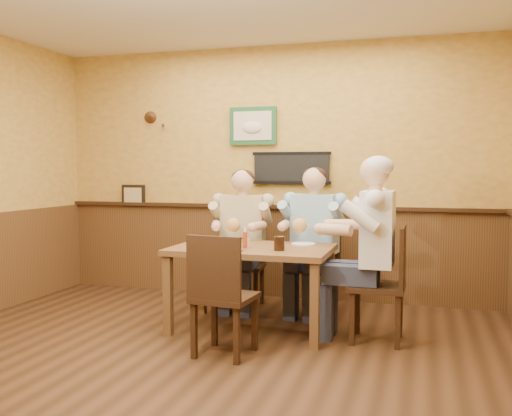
{
  "coord_description": "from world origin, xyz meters",
  "views": [
    {
      "loc": [
        1.66,
        -3.67,
        1.45
      ],
      "look_at": [
        0.24,
        1.1,
        1.1
      ],
      "focal_mm": 40.0,
      "sensor_mm": 36.0,
      "label": 1
    }
  ],
  "objects_px": {
    "dining_table": "(252,257)",
    "chair_back_left": "(243,264)",
    "pepper_shaker": "(224,242)",
    "water_glass_left": "(191,242)",
    "water_glass_mid": "(238,244)",
    "chair_back_right": "(315,267)",
    "hot_sauce_bottle": "(245,239)",
    "chair_right_end": "(377,284)",
    "salt_shaker": "(248,243)",
    "diner_white_elder": "(377,259)",
    "diner_blue_polo": "(315,247)",
    "cola_tumbler": "(279,244)",
    "chair_near_side": "(225,294)",
    "diner_tan_shirt": "(243,246)"
  },
  "relations": [
    {
      "from": "chair_back_left",
      "to": "cola_tumbler",
      "type": "bearing_deg",
      "value": -61.63
    },
    {
      "from": "salt_shaker",
      "to": "water_glass_mid",
      "type": "bearing_deg",
      "value": -90.71
    },
    {
      "from": "chair_back_right",
      "to": "hot_sauce_bottle",
      "type": "xyz_separation_m",
      "value": [
        -0.45,
        -0.89,
        0.37
      ]
    },
    {
      "from": "chair_back_left",
      "to": "pepper_shaker",
      "type": "distance_m",
      "value": 0.95
    },
    {
      "from": "chair_back_left",
      "to": "water_glass_left",
      "type": "relative_size",
      "value": 7.12
    },
    {
      "from": "chair_back_right",
      "to": "diner_tan_shirt",
      "type": "xyz_separation_m",
      "value": [
        -0.75,
        -0.02,
        0.19
      ]
    },
    {
      "from": "diner_white_elder",
      "to": "water_glass_mid",
      "type": "distance_m",
      "value": 1.17
    },
    {
      "from": "chair_back_left",
      "to": "water_glass_left",
      "type": "bearing_deg",
      "value": -100.99
    },
    {
      "from": "cola_tumbler",
      "to": "pepper_shaker",
      "type": "height_order",
      "value": "cola_tumbler"
    },
    {
      "from": "chair_right_end",
      "to": "cola_tumbler",
      "type": "bearing_deg",
      "value": -79.99
    },
    {
      "from": "chair_back_right",
      "to": "diner_blue_polo",
      "type": "xyz_separation_m",
      "value": [
        0.0,
        0.0,
        0.2
      ]
    },
    {
      "from": "chair_right_end",
      "to": "salt_shaker",
      "type": "relative_size",
      "value": 11.98
    },
    {
      "from": "cola_tumbler",
      "to": "hot_sauce_bottle",
      "type": "height_order",
      "value": "hot_sauce_bottle"
    },
    {
      "from": "chair_right_end",
      "to": "pepper_shaker",
      "type": "bearing_deg",
      "value": -86.09
    },
    {
      "from": "diner_tan_shirt",
      "to": "cola_tumbler",
      "type": "distance_m",
      "value": 1.14
    },
    {
      "from": "chair_back_right",
      "to": "cola_tumbler",
      "type": "distance_m",
      "value": 1.02
    },
    {
      "from": "dining_table",
      "to": "chair_back_left",
      "type": "height_order",
      "value": "chair_back_left"
    },
    {
      "from": "chair_back_left",
      "to": "diner_white_elder",
      "type": "bearing_deg",
      "value": -34.58
    },
    {
      "from": "diner_blue_polo",
      "to": "pepper_shaker",
      "type": "bearing_deg",
      "value": -117.35
    },
    {
      "from": "chair_near_side",
      "to": "cola_tumbler",
      "type": "height_order",
      "value": "chair_near_side"
    },
    {
      "from": "dining_table",
      "to": "cola_tumbler",
      "type": "height_order",
      "value": "cola_tumbler"
    },
    {
      "from": "chair_back_right",
      "to": "chair_right_end",
      "type": "bearing_deg",
      "value": -41.89
    },
    {
      "from": "chair_near_side",
      "to": "diner_tan_shirt",
      "type": "distance_m",
      "value": 1.54
    },
    {
      "from": "dining_table",
      "to": "pepper_shaker",
      "type": "bearing_deg",
      "value": -155.1
    },
    {
      "from": "hot_sauce_bottle",
      "to": "pepper_shaker",
      "type": "xyz_separation_m",
      "value": [
        -0.19,
        -0.0,
        -0.04
      ]
    },
    {
      "from": "dining_table",
      "to": "chair_back_left",
      "type": "distance_m",
      "value": 0.87
    },
    {
      "from": "chair_back_right",
      "to": "water_glass_left",
      "type": "height_order",
      "value": "chair_back_right"
    },
    {
      "from": "water_glass_mid",
      "to": "pepper_shaker",
      "type": "xyz_separation_m",
      "value": [
        -0.19,
        0.19,
        -0.01
      ]
    },
    {
      "from": "water_glass_left",
      "to": "water_glass_mid",
      "type": "distance_m",
      "value": 0.41
    },
    {
      "from": "dining_table",
      "to": "diner_blue_polo",
      "type": "height_order",
      "value": "diner_blue_polo"
    },
    {
      "from": "chair_right_end",
      "to": "water_glass_left",
      "type": "xyz_separation_m",
      "value": [
        -1.54,
        -0.3,
        0.33
      ]
    },
    {
      "from": "water_glass_mid",
      "to": "diner_tan_shirt",
      "type": "bearing_deg",
      "value": 105.74
    },
    {
      "from": "pepper_shaker",
      "to": "water_glass_mid",
      "type": "bearing_deg",
      "value": -44.63
    },
    {
      "from": "diner_tan_shirt",
      "to": "hot_sauce_bottle",
      "type": "distance_m",
      "value": 0.94
    },
    {
      "from": "diner_blue_polo",
      "to": "cola_tumbler",
      "type": "bearing_deg",
      "value": -89.23
    },
    {
      "from": "chair_back_right",
      "to": "diner_white_elder",
      "type": "height_order",
      "value": "diner_white_elder"
    },
    {
      "from": "diner_blue_polo",
      "to": "hot_sauce_bottle",
      "type": "relative_size",
      "value": 8.13
    },
    {
      "from": "chair_back_left",
      "to": "chair_back_right",
      "type": "height_order",
      "value": "chair_back_right"
    },
    {
      "from": "chair_back_left",
      "to": "diner_tan_shirt",
      "type": "bearing_deg",
      "value": 0.0
    },
    {
      "from": "water_glass_left",
      "to": "pepper_shaker",
      "type": "xyz_separation_m",
      "value": [
        0.22,
        0.23,
        -0.02
      ]
    },
    {
      "from": "pepper_shaker",
      "to": "chair_back_right",
      "type": "bearing_deg",
      "value": 54.32
    },
    {
      "from": "pepper_shaker",
      "to": "hot_sauce_bottle",
      "type": "bearing_deg",
      "value": 1.43
    },
    {
      "from": "diner_blue_polo",
      "to": "diner_tan_shirt",
      "type": "bearing_deg",
      "value": -170.42
    },
    {
      "from": "diner_tan_shirt",
      "to": "water_glass_left",
      "type": "relative_size",
      "value": 10.18
    },
    {
      "from": "water_glass_left",
      "to": "diner_white_elder",
      "type": "bearing_deg",
      "value": 11.1
    },
    {
      "from": "salt_shaker",
      "to": "diner_white_elder",
      "type": "bearing_deg",
      "value": 0.72
    },
    {
      "from": "diner_white_elder",
      "to": "hot_sauce_bottle",
      "type": "height_order",
      "value": "diner_white_elder"
    },
    {
      "from": "diner_tan_shirt",
      "to": "diner_blue_polo",
      "type": "bearing_deg",
      "value": -4.07
    },
    {
      "from": "chair_back_right",
      "to": "hot_sauce_bottle",
      "type": "relative_size",
      "value": 5.69
    },
    {
      "from": "dining_table",
      "to": "pepper_shaker",
      "type": "distance_m",
      "value": 0.29
    }
  ]
}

